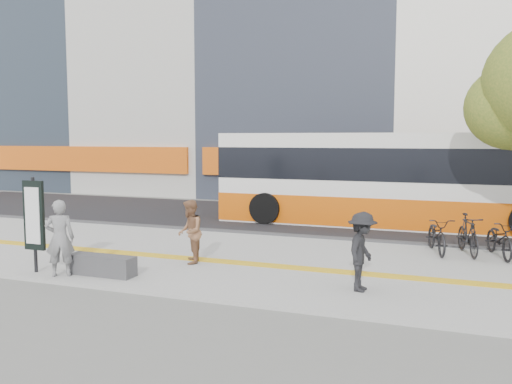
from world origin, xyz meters
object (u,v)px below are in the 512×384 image
at_px(bus, 391,182).
at_px(pedestrian_dark, 362,252).
at_px(bench, 102,265).
at_px(seated_woman, 60,238).
at_px(signboard, 34,217).
at_px(pedestrian_tan, 190,232).

bearing_deg(bus, pedestrian_dark, -86.71).
bearing_deg(bench, seated_woman, -153.43).
distance_m(bench, seated_woman, 1.10).
bearing_deg(signboard, seated_woman, -6.74).
distance_m(bench, pedestrian_tan, 2.26).
bearing_deg(seated_woman, bench, 174.51).
xyz_separation_m(bench, pedestrian_dark, (5.71, 0.81, 0.58)).
height_order(bench, bus, bus).
relative_size(signboard, pedestrian_tan, 1.39).
xyz_separation_m(bench, seated_woman, (-0.80, -0.40, 0.64)).
height_order(bus, pedestrian_dark, bus).
xyz_separation_m(bus, seated_woman, (-6.00, -10.10, -0.66)).
relative_size(signboard, bus, 0.18).
bearing_deg(bus, bench, -118.17).
xyz_separation_m(bench, pedestrian_tan, (1.32, 1.74, 0.56)).
xyz_separation_m(bench, signboard, (-1.60, -0.31, 1.06)).
bearing_deg(pedestrian_tan, bus, 130.60).
xyz_separation_m(signboard, bus, (6.80, 10.01, 0.24)).
height_order(bus, pedestrian_tan, bus).
bearing_deg(pedestrian_dark, bench, 102.57).
relative_size(bus, pedestrian_dark, 7.65).
xyz_separation_m(seated_woman, pedestrian_dark, (6.51, 1.21, -0.06)).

